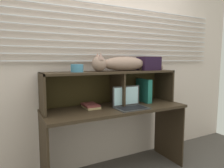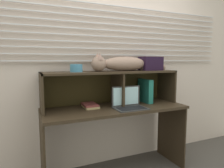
{
  "view_description": "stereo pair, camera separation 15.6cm",
  "coord_description": "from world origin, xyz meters",
  "px_view_note": "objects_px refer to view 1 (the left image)",
  "views": [
    {
      "loc": [
        -1.03,
        -1.66,
        1.28
      ],
      "look_at": [
        0.0,
        0.32,
        1.01
      ],
      "focal_mm": 32.06,
      "sensor_mm": 36.0,
      "label": 1
    },
    {
      "loc": [
        -0.89,
        -1.72,
        1.28
      ],
      "look_at": [
        0.0,
        0.32,
        1.01
      ],
      "focal_mm": 32.06,
      "sensor_mm": 36.0,
      "label": 2
    }
  ],
  "objects_px": {
    "laptop": "(130,103)",
    "small_basket": "(77,68)",
    "cat": "(121,64)",
    "binder_upright": "(144,90)",
    "book_stack": "(91,106)",
    "storage_box": "(149,63)"
  },
  "relations": [
    {
      "from": "cat",
      "to": "binder_upright",
      "type": "xyz_separation_m",
      "value": [
        0.33,
        0.0,
        -0.33
      ]
    },
    {
      "from": "cat",
      "to": "storage_box",
      "type": "distance_m",
      "value": 0.39
    },
    {
      "from": "laptop",
      "to": "binder_upright",
      "type": "xyz_separation_m",
      "value": [
        0.33,
        0.2,
        0.09
      ]
    },
    {
      "from": "laptop",
      "to": "binder_upright",
      "type": "relative_size",
      "value": 1.2
    },
    {
      "from": "storage_box",
      "to": "book_stack",
      "type": "bearing_deg",
      "value": -179.96
    },
    {
      "from": "laptop",
      "to": "small_basket",
      "type": "bearing_deg",
      "value": 159.25
    },
    {
      "from": "book_stack",
      "to": "binder_upright",
      "type": "bearing_deg",
      "value": 0.04
    },
    {
      "from": "binder_upright",
      "to": "small_basket",
      "type": "xyz_separation_m",
      "value": [
        -0.84,
        0.0,
        0.29
      ]
    },
    {
      "from": "binder_upright",
      "to": "book_stack",
      "type": "distance_m",
      "value": 0.71
    },
    {
      "from": "binder_upright",
      "to": "book_stack",
      "type": "height_order",
      "value": "binder_upright"
    },
    {
      "from": "book_stack",
      "to": "laptop",
      "type": "bearing_deg",
      "value": -27.61
    },
    {
      "from": "small_basket",
      "to": "laptop",
      "type": "bearing_deg",
      "value": -20.75
    },
    {
      "from": "cat",
      "to": "storage_box",
      "type": "height_order",
      "value": "cat"
    },
    {
      "from": "cat",
      "to": "small_basket",
      "type": "xyz_separation_m",
      "value": [
        -0.52,
        0.0,
        -0.04
      ]
    },
    {
      "from": "book_stack",
      "to": "storage_box",
      "type": "height_order",
      "value": "storage_box"
    },
    {
      "from": "cat",
      "to": "laptop",
      "type": "relative_size",
      "value": 2.81
    },
    {
      "from": "storage_box",
      "to": "laptop",
      "type": "bearing_deg",
      "value": -153.66
    },
    {
      "from": "cat",
      "to": "book_stack",
      "type": "height_order",
      "value": "cat"
    },
    {
      "from": "laptop",
      "to": "small_basket",
      "type": "xyz_separation_m",
      "value": [
        -0.52,
        0.2,
        0.38
      ]
    },
    {
      "from": "book_stack",
      "to": "small_basket",
      "type": "bearing_deg",
      "value": 179.81
    },
    {
      "from": "cat",
      "to": "small_basket",
      "type": "bearing_deg",
      "value": 180.0
    },
    {
      "from": "binder_upright",
      "to": "book_stack",
      "type": "bearing_deg",
      "value": -179.96
    }
  ]
}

